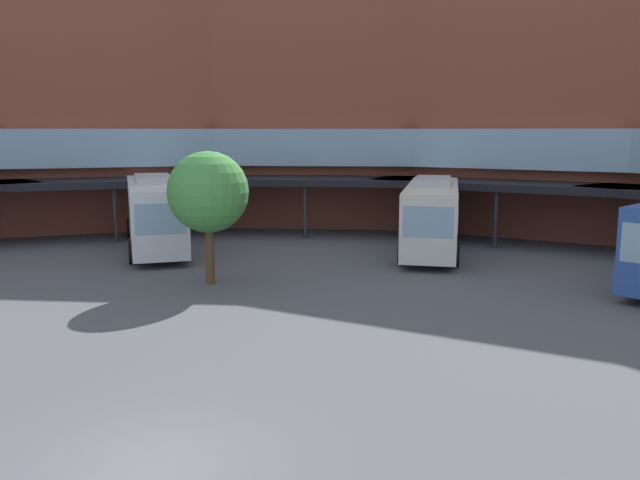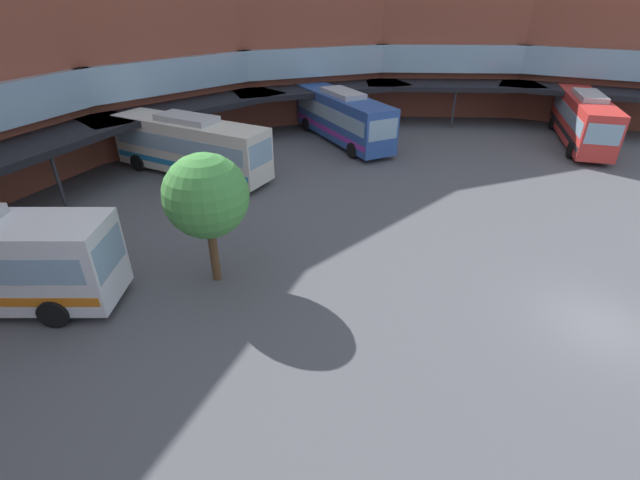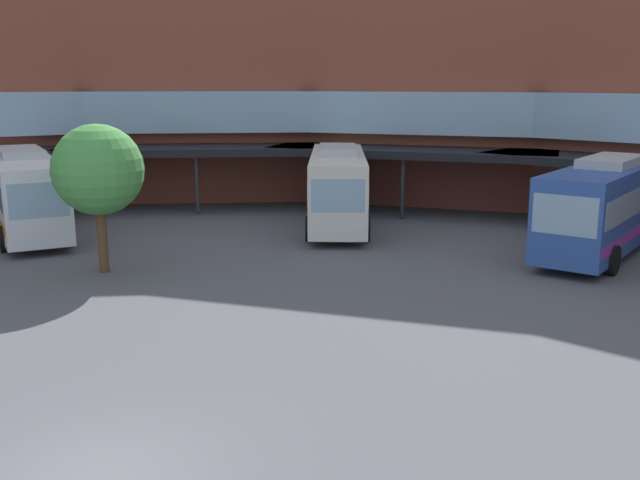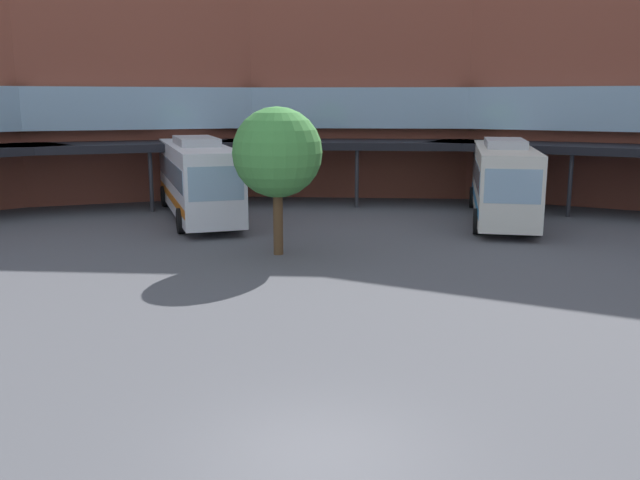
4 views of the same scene
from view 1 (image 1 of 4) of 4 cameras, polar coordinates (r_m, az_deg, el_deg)
ground_plane at (r=13.15m, az=-14.44°, el=-18.91°), size 115.27×115.27×0.00m
station_building at (r=30.28m, az=5.04°, el=12.37°), size 72.58×40.42×16.16m
bus_0 at (r=35.46m, az=-14.36°, el=2.45°), size 8.60×11.13×3.88m
bus_4 at (r=33.82m, az=9.83°, el=2.23°), size 3.56×11.06×3.83m
plaza_tree at (r=26.39m, az=-9.81°, el=4.13°), size 3.27×3.27×5.41m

